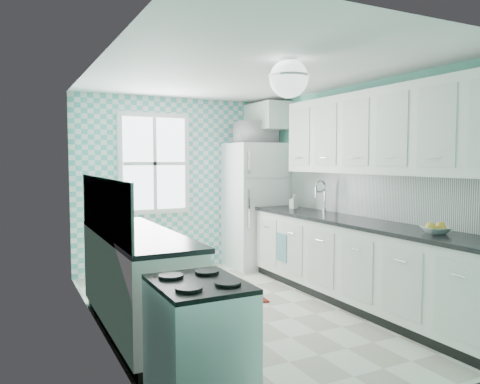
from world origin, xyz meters
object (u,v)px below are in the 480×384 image
ceiling_light (289,78)px  sink (314,213)px  stove (199,345)px  fruit_bowl (436,230)px  fridge (256,205)px  microwave (256,133)px

ceiling_light → sink: ceiling_light is taller
ceiling_light → stove: size_ratio=0.42×
ceiling_light → fruit_bowl: ceiling_light is taller
ceiling_light → fridge: (1.11, 2.62, -1.40)m
ceiling_light → microwave: ceiling_light is taller
fridge → stove: 4.18m
fridge → microwave: (0.00, 0.00, 1.08)m
sink → microwave: (-0.09, 1.35, 1.08)m
fruit_bowl → fridge: bearing=91.6°
fruit_bowl → microwave: 3.38m
microwave → sink: bearing=96.4°
microwave → ceiling_light: bearing=69.4°
stove → sink: 3.23m
ceiling_light → microwave: 2.86m
fridge → stove: (-2.31, -3.45, -0.49)m
fridge → fruit_bowl: (0.09, -3.22, 0.05)m
sink → fruit_bowl: (-0.00, -1.86, 0.04)m
fridge → stove: size_ratio=2.24×
stove → microwave: 4.44m
fruit_bowl → microwave: microwave is taller
fridge → microwave: size_ratio=3.18×
ceiling_light → sink: (1.20, 1.27, -1.39)m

